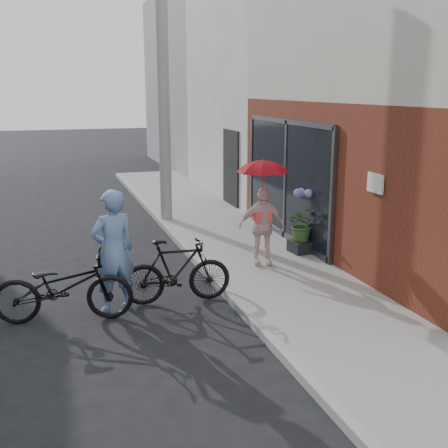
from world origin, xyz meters
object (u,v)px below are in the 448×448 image
utility_pole (163,77)px  planter (302,246)px  bike_right (177,271)px  kimono_woman (262,226)px  bike_left (63,287)px  officer (113,251)px

utility_pole → planter: size_ratio=16.07×
bike_right → kimono_woman: size_ratio=1.19×
bike_left → bike_right: bearing=-73.8°
bike_left → kimono_woman: bearing=-61.2°
utility_pole → planter: (1.90, -3.65, -3.27)m
bike_left → bike_right: bike_left is taller
bike_right → planter: bike_right is taller
utility_pole → kimono_woman: utility_pole is taller
bike_left → planter: bike_left is taller
utility_pole → bike_right: bearing=-100.6°
officer → planter: officer is taller
bike_right → bike_left: bearing=101.3°
utility_pole → bike_left: (-2.66, -5.38, -2.99)m
bike_right → utility_pole: bearing=-6.3°
bike_right → kimono_woman: kimono_woman is taller
kimono_woman → bike_left: bearing=-148.7°
bike_right → planter: (2.86, 1.52, -0.27)m
bike_right → planter: bearing=-57.7°
planter → officer: bearing=-157.9°
bike_left → utility_pole: bearing=-17.2°
utility_pole → officer: size_ratio=3.80×
utility_pole → kimono_woman: bearing=-78.2°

